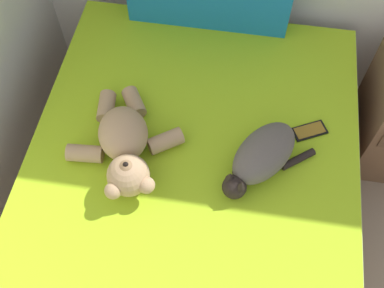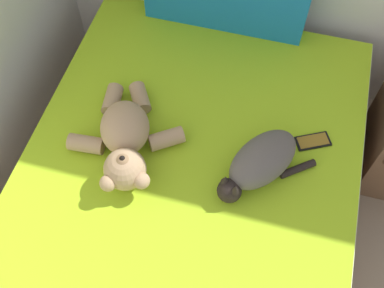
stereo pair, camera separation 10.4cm
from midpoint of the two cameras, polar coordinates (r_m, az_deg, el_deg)
name	(u,v)px [view 2 (the right image)]	position (r m, az deg, el deg)	size (l,w,h in m)	color
bed	(185,207)	(2.16, 0.52, -7.80)	(1.47, 2.02, 0.54)	brown
cat	(260,163)	(1.90, 9.88, -2.34)	(0.39, 0.40, 0.15)	#59514C
teddy_bear	(125,140)	(1.93, -6.71, 0.43)	(0.48, 0.58, 0.18)	tan
cell_phone	(313,141)	(2.08, 16.05, 0.27)	(0.16, 0.13, 0.01)	black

